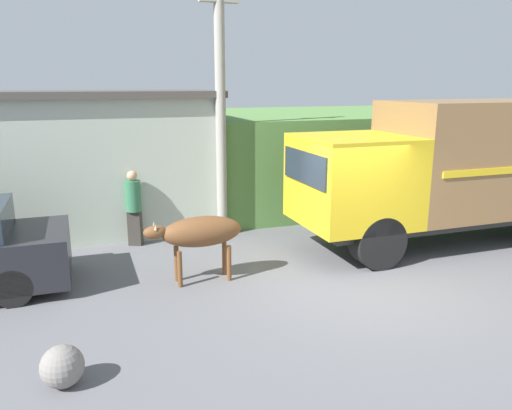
# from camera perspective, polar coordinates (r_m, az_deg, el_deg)

# --- Properties ---
(ground_plane) EXTENTS (60.00, 60.00, 0.00)m
(ground_plane) POSITION_cam_1_polar(r_m,az_deg,el_deg) (9.57, 11.65, -8.90)
(ground_plane) COLOR slate
(hillside_embankment) EXTENTS (32.00, 7.00, 2.72)m
(hillside_embankment) POSITION_cam_1_polar(r_m,az_deg,el_deg) (15.92, -2.20, 5.52)
(hillside_embankment) COLOR #568442
(hillside_embankment) RESTS_ON ground_plane
(building_backdrop) EXTENTS (6.43, 2.70, 3.47)m
(building_backdrop) POSITION_cam_1_polar(r_m,az_deg,el_deg) (12.82, -18.84, 4.53)
(building_backdrop) COLOR #B2BCAD
(building_backdrop) RESTS_ON ground_plane
(cargo_truck) EXTENTS (7.42, 2.29, 3.26)m
(cargo_truck) POSITION_cam_1_polar(r_m,az_deg,el_deg) (12.34, 22.33, 4.18)
(cargo_truck) COLOR #2D2D2D
(cargo_truck) RESTS_ON ground_plane
(brown_cow) EXTENTS (1.82, 0.57, 1.25)m
(brown_cow) POSITION_cam_1_polar(r_m,az_deg,el_deg) (9.29, -6.44, -3.18)
(brown_cow) COLOR brown
(brown_cow) RESTS_ON ground_plane
(pedestrian_on_hill) EXTENTS (0.46, 0.46, 1.74)m
(pedestrian_on_hill) POSITION_cam_1_polar(r_m,az_deg,el_deg) (11.65, -13.80, 0.04)
(pedestrian_on_hill) COLOR #38332D
(pedestrian_on_hill) RESTS_ON ground_plane
(utility_pole) EXTENTS (0.90, 0.24, 6.17)m
(utility_pole) POSITION_cam_1_polar(r_m,az_deg,el_deg) (11.83, -4.08, 11.56)
(utility_pole) COLOR #9E998E
(utility_pole) RESTS_ON ground_plane
(roadside_rock) EXTENTS (0.53, 0.53, 0.53)m
(roadside_rock) POSITION_cam_1_polar(r_m,az_deg,el_deg) (6.84, -21.27, -16.81)
(roadside_rock) COLOR gray
(roadside_rock) RESTS_ON ground_plane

